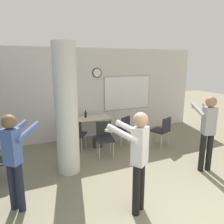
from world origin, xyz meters
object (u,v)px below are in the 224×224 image
(chair_table_front, at_px, (105,136))
(person_playing_side, at_px, (208,128))
(bottle_on_table, at_px, (86,115))
(chair_table_left, at_px, (76,133))
(chair_mid_room, at_px, (162,129))
(person_watching_back, at_px, (14,155))
(folding_table, at_px, (87,120))
(person_playing_front, at_px, (138,155))
(chair_table_right, at_px, (122,128))

(chair_table_front, xyz_separation_m, person_playing_side, (1.72, -1.69, 0.49))
(bottle_on_table, height_order, chair_table_left, bottle_on_table)
(chair_mid_room, xyz_separation_m, person_watching_back, (-3.87, -1.24, 0.45))
(bottle_on_table, bearing_deg, chair_table_left, -126.34)
(chair_table_front, distance_m, person_watching_back, 2.58)
(person_watching_back, bearing_deg, folding_table, 50.64)
(bottle_on_table, bearing_deg, chair_table_front, -85.14)
(person_playing_front, bearing_deg, chair_table_left, 94.20)
(chair_table_right, xyz_separation_m, person_playing_front, (-1.11, -2.68, 0.48))
(person_playing_front, height_order, person_watching_back, person_playing_front)
(person_playing_side, bearing_deg, chair_table_right, 115.31)
(chair_table_front, height_order, chair_mid_room, same)
(person_playing_front, distance_m, person_watching_back, 1.96)
(chair_table_front, bearing_deg, chair_table_right, 30.24)
(bottle_on_table, xyz_separation_m, chair_table_front, (0.10, -1.22, -0.31))
(chair_table_front, height_order, chair_table_left, same)
(chair_table_left, relative_size, person_playing_side, 0.51)
(chair_table_right, xyz_separation_m, person_watching_back, (-2.86, -1.80, 0.45))
(chair_mid_room, bearing_deg, chair_table_right, 151.28)
(bottle_on_table, bearing_deg, person_playing_front, -94.68)
(folding_table, bearing_deg, chair_table_right, -40.40)
(chair_table_left, xyz_separation_m, person_playing_side, (2.32, -2.25, 0.49))
(chair_table_front, relative_size, person_playing_front, 0.52)
(folding_table, bearing_deg, person_playing_front, -94.99)
(folding_table, height_order, person_watching_back, person_watching_back)
(chair_table_left, bearing_deg, bottle_on_table, 53.66)
(folding_table, relative_size, chair_mid_room, 1.65)
(chair_table_right, height_order, person_playing_side, person_playing_side)
(chair_table_front, relative_size, chair_mid_room, 1.00)
(bottle_on_table, bearing_deg, folding_table, -84.89)
(chair_mid_room, relative_size, chair_table_left, 1.00)
(chair_table_right, distance_m, person_watching_back, 3.41)
(person_playing_front, bearing_deg, chair_table_right, 67.47)
(folding_table, relative_size, person_playing_side, 0.85)
(folding_table, bearing_deg, chair_table_left, -131.87)
(person_playing_front, height_order, person_playing_side, person_playing_side)
(person_watching_back, xyz_separation_m, person_playing_side, (3.86, -0.32, 0.04))
(chair_table_left, relative_size, person_playing_front, 0.52)
(chair_table_left, bearing_deg, person_playing_front, -85.80)
(folding_table, relative_size, person_playing_front, 0.85)
(folding_table, relative_size, person_watching_back, 0.88)
(chair_table_front, height_order, person_playing_front, person_playing_front)
(bottle_on_table, height_order, chair_table_front, bottle_on_table)
(chair_table_front, xyz_separation_m, person_watching_back, (-2.14, -1.38, 0.45))
(chair_table_right, xyz_separation_m, chair_mid_room, (1.01, -0.56, 0.00))
(chair_mid_room, relative_size, person_playing_front, 0.52)
(chair_mid_room, bearing_deg, person_playing_front, -135.08)
(folding_table, bearing_deg, person_playing_side, -57.12)
(bottle_on_table, relative_size, person_playing_side, 0.14)
(folding_table, xyz_separation_m, chair_table_front, (0.09, -1.11, -0.17))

